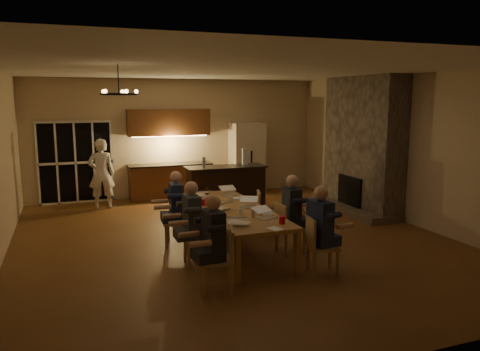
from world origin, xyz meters
The scene contains 42 objects.
floor centered at (0.00, 0.00, 0.00)m, with size 9.00×9.00×0.00m, color brown.
back_wall centered at (0.00, 4.52, 1.60)m, with size 8.00×0.04×3.20m, color tan.
right_wall centered at (4.02, 0.00, 1.60)m, with size 0.04×9.00×3.20m, color tan.
ceiling centered at (0.00, 0.00, 3.22)m, with size 8.00×9.00×0.04m, color white.
french_doors centered at (-2.70, 4.47, 1.05)m, with size 1.86×0.08×2.10m, color black.
fireplace centered at (3.70, 1.20, 1.60)m, with size 0.58×2.50×3.20m, color #6F6557.
kitchenette centered at (-0.30, 4.20, 1.20)m, with size 2.24×0.68×2.40m, color brown, non-canonical shape.
refrigerator centered at (1.90, 4.15, 1.00)m, with size 0.90×0.68×2.00m, color beige.
dining_table centered at (-0.16, -0.47, 0.38)m, with size 1.10×3.21×0.75m, color #A06C40.
bar_island centered at (0.65, 2.35, 0.54)m, with size 1.92×0.68×1.08m, color black.
chair_left_near centered at (-0.99, -2.13, 0.45)m, with size 0.44×0.44×0.89m, color tan, non-canonical shape.
chair_left_mid centered at (-0.99, -1.04, 0.45)m, with size 0.44×0.44×0.89m, color tan, non-canonical shape.
chair_left_far centered at (-1.07, 0.09, 0.45)m, with size 0.44×0.44×0.89m, color tan, non-canonical shape.
chair_right_near centered at (0.71, -2.11, 0.45)m, with size 0.44×0.44×0.89m, color tan, non-canonical shape.
chair_right_mid centered at (0.70, -1.03, 0.45)m, with size 0.44×0.44×0.89m, color tan, non-canonical shape.
chair_right_far centered at (0.77, 0.05, 0.45)m, with size 0.44×0.44×0.89m, color tan, non-canonical shape.
person_left_near centered at (-1.04, -2.11, 0.69)m, with size 0.60×0.60×1.38m, color #202329, non-canonical shape.
person_right_near centered at (0.68, -2.07, 0.69)m, with size 0.60×0.60×1.38m, color #1E294D, non-canonical shape.
person_left_mid centered at (-1.06, -1.00, 0.69)m, with size 0.60×0.60×1.38m, color #3C4047, non-canonical shape.
person_right_mid centered at (0.74, -0.99, 0.69)m, with size 0.60×0.60×1.38m, color #202329, non-canonical shape.
person_left_far centered at (-1.06, 0.13, 0.69)m, with size 0.60×0.60×1.38m, color #1E294D, non-canonical shape.
standing_person centered at (-2.13, 3.62, 0.86)m, with size 0.63×0.41×1.73m, color white.
chandelier centered at (-2.11, -0.79, 2.75)m, with size 0.55×0.55×0.03m, color black.
laptop_a centered at (-0.43, -1.50, 0.86)m, with size 0.32×0.28×0.23m, color silver, non-canonical shape.
laptop_b centered at (0.10, -1.32, 0.86)m, with size 0.32×0.28×0.23m, color silver, non-canonical shape.
laptop_c centered at (-0.44, -0.49, 0.86)m, with size 0.32×0.28×0.23m, color silver, non-canonical shape.
laptop_d centered at (0.12, -0.49, 0.86)m, with size 0.32×0.28×0.23m, color silver, non-canonical shape.
laptop_e centered at (-0.43, 0.63, 0.86)m, with size 0.32×0.28×0.23m, color silver, non-canonical shape.
laptop_f centered at (0.15, 0.63, 0.86)m, with size 0.32×0.28×0.23m, color silver, non-canonical shape.
mug_front centered at (-0.19, -0.95, 0.80)m, with size 0.08×0.08×0.10m, color white.
mug_mid centered at (-0.03, 0.09, 0.80)m, with size 0.07×0.07×0.10m, color white.
mug_back centered at (-0.52, 0.29, 0.80)m, with size 0.09×0.09×0.10m, color white.
redcup_near centered at (0.19, -1.74, 0.81)m, with size 0.10×0.10×0.12m, color red.
redcup_mid centered at (-0.59, -0.09, 0.81)m, with size 0.10×0.10×0.12m, color red.
can_silver centered at (-0.08, -1.21, 0.81)m, with size 0.06×0.06×0.12m, color #B2B2B7.
can_cola centered at (-0.26, 0.87, 0.81)m, with size 0.07×0.07×0.12m, color #3F0F0C.
plate_near centered at (0.21, -1.10, 0.76)m, with size 0.24×0.24×0.02m, color white.
plate_left centered at (-0.48, -1.39, 0.76)m, with size 0.23×0.23×0.02m, color white.
plate_far centered at (0.22, 0.22, 0.76)m, with size 0.28×0.28×0.02m, color white.
notepad centered at (-0.04, -1.99, 0.76)m, with size 0.16×0.23×0.01m, color white.
bar_bottle centered at (0.12, 2.38, 1.20)m, with size 0.07×0.07×0.24m, color #99999E.
bar_blender centered at (1.17, 2.40, 1.28)m, with size 0.13×0.13×0.40m, color silver.
Camera 1 is at (-2.90, -8.14, 2.69)m, focal length 35.00 mm.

